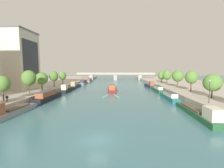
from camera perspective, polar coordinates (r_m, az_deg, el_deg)
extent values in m
plane|color=#42757F|center=(20.55, -5.49, -20.17)|extent=(400.00, 400.00, 0.00)
cube|color=#B7AD9E|center=(84.23, -26.39, -0.48)|extent=(36.00, 170.00, 1.76)
cube|color=#B7AD9E|center=(81.81, 28.09, -0.72)|extent=(36.00, 170.00, 1.76)
cube|color=maroon|center=(63.44, 0.06, -2.02)|extent=(3.82, 17.06, 1.05)
cube|color=maroon|center=(72.19, 0.07, -1.01)|extent=(3.04, 1.34, 0.89)
cube|color=maroon|center=(63.37, 0.06, -1.53)|extent=(3.89, 17.06, 0.06)
cube|color=#9E5133|center=(57.53, 0.04, -1.25)|extent=(2.49, 3.48, 1.93)
cube|color=black|center=(59.19, 0.05, -0.78)|extent=(1.89, 0.11, 0.54)
cube|color=brown|center=(65.03, 0.06, -1.16)|extent=(2.81, 8.90, 0.36)
cylinder|color=#232328|center=(58.25, 0.51, -1.58)|extent=(0.07, 0.07, 1.10)
cube|color=silver|center=(50.92, 1.65, -4.49)|extent=(2.23, 5.81, 0.03)
cube|color=silver|center=(50.95, -2.41, -4.49)|extent=(1.77, 5.91, 0.03)
cube|color=gray|center=(35.85, -33.21, -8.92)|extent=(2.85, 11.60, 1.01)
cube|color=gray|center=(40.70, -27.96, -6.87)|extent=(2.42, 1.29, 0.87)
cube|color=gray|center=(35.72, -33.25, -8.09)|extent=(2.90, 11.60, 0.06)
cube|color=black|center=(33.36, -36.27, -6.77)|extent=(1.51, 0.07, 0.58)
cube|color=brown|center=(36.57, -32.17, -7.39)|extent=(2.14, 6.05, 0.36)
cube|color=black|center=(48.00, -22.81, -4.79)|extent=(2.62, 13.56, 1.29)
cube|color=black|center=(54.41, -19.63, -3.36)|extent=(2.47, 1.27, 1.02)
cube|color=black|center=(47.88, -22.84, -3.99)|extent=(2.67, 13.56, 0.06)
cube|color=#9E5133|center=(47.17, -23.22, -3.27)|extent=(2.14, 8.68, 1.37)
cube|color=#4C4C51|center=(47.07, -23.26, -2.40)|extent=(2.30, 8.94, 0.08)
cylinder|color=#232328|center=(44.03, -24.66, -4.11)|extent=(0.07, 0.07, 1.10)
cube|color=black|center=(63.43, -16.22, -2.18)|extent=(2.63, 11.86, 1.20)
cube|color=black|center=(69.36, -14.74, -1.39)|extent=(2.15, 1.32, 0.97)
cube|color=black|center=(63.35, -16.23, -1.61)|extent=(2.67, 11.86, 0.06)
cube|color=beige|center=(59.43, -17.36, -1.13)|extent=(1.75, 2.41, 1.94)
cube|color=black|center=(60.53, -17.03, -0.73)|extent=(1.33, 0.08, 0.54)
cube|color=brown|center=(64.44, -15.94, -1.30)|extent=(1.94, 6.18, 0.36)
cylinder|color=#232328|center=(59.83, -16.91, -1.48)|extent=(0.07, 0.07, 1.10)
cube|color=#1E284C|center=(76.61, -13.39, -0.86)|extent=(2.83, 11.92, 1.05)
cube|color=#1E284C|center=(82.66, -12.29, -0.30)|extent=(2.49, 1.27, 0.89)
cube|color=#1E284C|center=(76.55, -13.40, -0.45)|extent=(2.88, 11.92, 0.06)
cube|color=tan|center=(72.57, -14.23, 0.05)|extent=(2.00, 2.41, 2.07)
cube|color=black|center=(73.70, -13.99, 0.38)|extent=(1.56, 0.06, 0.58)
cube|color=brown|center=(77.68, -13.18, -0.21)|extent=(2.15, 6.21, 0.36)
cylinder|color=#232328|center=(72.97, -13.83, -0.29)|extent=(0.07, 0.07, 1.10)
cube|color=gray|center=(92.92, -10.58, 0.27)|extent=(2.91, 13.34, 0.95)
cube|color=gray|center=(99.74, -9.70, 0.70)|extent=(2.69, 1.22, 0.84)
cube|color=gray|center=(92.88, -10.59, 0.58)|extent=(2.96, 13.34, 0.06)
cube|color=#38383D|center=(92.17, -10.69, 0.97)|extent=(2.37, 8.54, 1.32)
cube|color=#4C4C51|center=(92.12, -10.69, 1.41)|extent=(2.54, 8.79, 0.08)
cylinder|color=#232328|center=(88.85, -10.89, 0.73)|extent=(0.07, 0.07, 1.10)
cube|color=gray|center=(107.66, -8.37, 1.02)|extent=(2.41, 11.14, 0.95)
cube|color=gray|center=(113.41, -7.75, 1.31)|extent=(2.08, 1.25, 0.84)
cube|color=gray|center=(107.62, -8.37, 1.29)|extent=(2.45, 11.14, 0.06)
cube|color=#9E5133|center=(107.03, -8.44, 1.62)|extent=(1.93, 7.14, 1.27)
cube|color=#4C4C51|center=(106.99, -8.45, 1.98)|extent=(2.07, 7.36, 0.08)
cylinder|color=#232328|center=(104.26, -8.59, 1.47)|extent=(0.07, 0.07, 1.10)
cube|color=#235633|center=(33.95, 29.29, -9.56)|extent=(3.22, 15.12, 0.93)
cube|color=#235633|center=(41.00, 24.66, -6.71)|extent=(2.61, 1.29, 0.83)
cube|color=#235633|center=(33.84, 29.33, -8.75)|extent=(3.27, 15.12, 0.06)
cube|color=beige|center=(29.20, 33.68, -9.20)|extent=(2.13, 3.07, 1.90)
cube|color=black|center=(30.42, 32.31, -8.01)|extent=(1.63, 0.09, 0.53)
cube|color=brown|center=(35.12, 28.31, -7.85)|extent=(2.38, 7.89, 0.36)
cylinder|color=#232328|center=(30.00, 33.76, -9.62)|extent=(0.07, 0.07, 1.10)
cube|color=#23666B|center=(48.30, 20.64, -4.78)|extent=(2.21, 11.73, 1.07)
cube|color=#23666B|center=(54.13, 18.60, -3.51)|extent=(2.10, 1.23, 0.90)
cube|color=#23666B|center=(48.20, 20.66, -4.12)|extent=(2.25, 11.73, 0.06)
cube|color=beige|center=(47.56, 20.91, -3.51)|extent=(1.81, 7.51, 1.16)
cube|color=#4C4C51|center=(47.47, 20.94, -2.77)|extent=(1.94, 7.74, 0.08)
cylinder|color=#232328|center=(44.94, 22.49, -4.12)|extent=(0.07, 0.07, 1.10)
cube|color=#235633|center=(63.18, 16.68, -2.25)|extent=(2.44, 10.92, 1.14)
cube|color=#235633|center=(68.69, 15.37, -1.50)|extent=(2.07, 1.30, 0.94)
cube|color=#235633|center=(63.10, 16.70, -1.71)|extent=(2.49, 10.92, 0.06)
cube|color=beige|center=(62.51, 16.85, -1.20)|extent=(1.95, 7.00, 1.19)
cube|color=#4C4C51|center=(62.44, 16.86, -0.63)|extent=(2.08, 7.21, 0.08)
cylinder|color=#232328|center=(60.02, 17.85, -1.55)|extent=(0.07, 0.07, 1.10)
cube|color=#1E284C|center=(77.41, 13.82, -0.77)|extent=(2.98, 12.38, 1.16)
cube|color=#1E284C|center=(83.69, 12.78, -0.20)|extent=(2.41, 1.34, 0.95)
cube|color=#1E284C|center=(77.34, 13.84, -0.32)|extent=(3.03, 12.39, 0.06)
cube|color=#9E5133|center=(73.21, 14.62, 0.15)|extent=(1.96, 2.53, 2.01)
cube|color=black|center=(74.38, 14.39, 0.47)|extent=(1.49, 0.09, 0.56)
cube|color=brown|center=(78.51, 13.63, -0.07)|extent=(2.19, 6.47, 0.36)
cylinder|color=#232328|center=(73.82, 14.80, -0.17)|extent=(0.07, 0.07, 1.10)
cylinder|color=brown|center=(42.55, -35.53, -3.16)|extent=(0.30, 0.30, 2.92)
ellipsoid|color=#568438|center=(42.29, -35.71, 0.12)|extent=(3.23, 3.23, 3.58)
cylinder|color=brown|center=(51.52, -28.49, -1.23)|extent=(0.30, 0.30, 3.32)
ellipsoid|color=#568438|center=(51.29, -28.64, 2.00)|extent=(4.04, 4.04, 4.54)
cylinder|color=brown|center=(58.67, -24.69, -0.59)|extent=(0.39, 0.39, 2.74)
ellipsoid|color=#568438|center=(58.48, -24.79, 1.89)|extent=(4.19, 4.19, 4.27)
cylinder|color=brown|center=(67.28, -20.83, 0.43)|extent=(0.33, 0.33, 3.10)
ellipsoid|color=#568438|center=(67.11, -20.91, 2.74)|extent=(3.55, 3.55, 4.24)
cylinder|color=brown|center=(76.86, -17.93, 1.05)|extent=(0.38, 0.38, 2.90)
ellipsoid|color=#568438|center=(76.72, -17.99, 2.94)|extent=(3.36, 3.36, 3.94)
cylinder|color=brown|center=(44.90, 33.23, -2.79)|extent=(0.38, 0.38, 2.67)
ellipsoid|color=#568438|center=(44.64, 33.41, 0.42)|extent=(4.22, 4.22, 4.32)
cylinder|color=brown|center=(55.14, 27.42, -0.71)|extent=(0.40, 0.40, 3.43)
ellipsoid|color=#568438|center=(54.93, 27.55, 2.26)|extent=(3.76, 3.76, 4.20)
cylinder|color=brown|center=(64.52, 23.26, 0.22)|extent=(0.32, 0.32, 3.29)
ellipsoid|color=#568438|center=(64.34, 23.36, 2.76)|extent=(4.25, 4.25, 4.40)
cylinder|color=brown|center=(76.02, 19.80, 1.03)|extent=(0.30, 0.30, 3.13)
ellipsoid|color=#568438|center=(75.87, 19.87, 3.13)|extent=(4.08, 4.08, 4.47)
cylinder|color=brown|center=(86.48, 18.01, 1.39)|extent=(0.33, 0.33, 2.51)
ellipsoid|color=#568438|center=(86.35, 18.06, 3.05)|extent=(3.95, 3.95, 4.58)
cylinder|color=black|center=(38.38, 32.61, -2.58)|extent=(0.11, 0.11, 4.60)
sphere|color=#EAE5C6|center=(38.15, 32.80, 1.05)|extent=(0.28, 0.28, 0.28)
cylinder|color=black|center=(38.72, 32.44, -5.80)|extent=(0.22, 0.22, 0.20)
cube|color=beige|center=(67.02, -33.62, 7.26)|extent=(15.23, 12.25, 20.41)
cube|color=#565B66|center=(68.30, -34.11, 16.04)|extent=(15.69, 12.61, 0.50)
cube|color=#232833|center=(62.92, -27.98, 8.64)|extent=(0.04, 9.80, 12.25)
cube|color=#9E998E|center=(126.40, 1.28, 3.71)|extent=(64.02, 4.40, 0.60)
cube|color=#9E998E|center=(124.38, 1.27, 4.03)|extent=(64.02, 0.30, 0.90)
cube|color=#9E998E|center=(128.38, 1.30, 4.08)|extent=(64.02, 0.30, 0.90)
cube|color=#9E998E|center=(128.49, -7.68, 2.56)|extent=(2.80, 3.60, 4.50)
cube|color=#9E998E|center=(126.51, 1.28, 2.56)|extent=(2.80, 3.60, 4.50)
cube|color=#9E998E|center=(127.67, 10.31, 2.50)|extent=(2.80, 3.60, 4.50)
cylinder|color=#473D33|center=(40.31, -34.71, -5.05)|extent=(0.13, 0.13, 0.84)
cylinder|color=#473D33|center=(40.32, -34.42, -5.03)|extent=(0.13, 0.13, 0.84)
cube|color=black|center=(40.20, -34.62, -4.06)|extent=(0.39, 0.38, 0.56)
sphere|color=beige|center=(40.14, -34.65, -3.49)|extent=(0.21, 0.21, 0.21)
cylinder|color=black|center=(40.19, -34.93, -4.08)|extent=(0.09, 0.09, 0.54)
cylinder|color=black|center=(40.22, -34.31, -4.03)|extent=(0.09, 0.09, 0.54)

